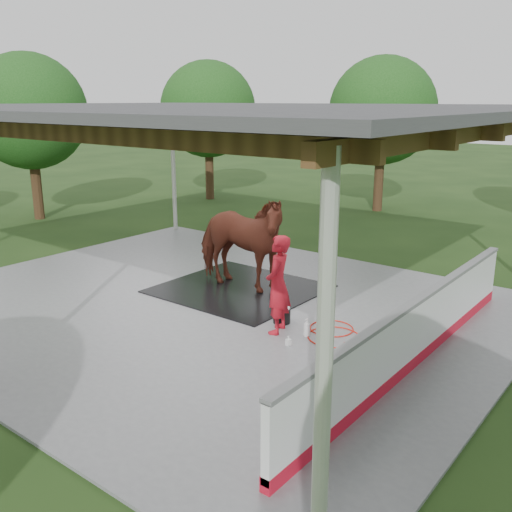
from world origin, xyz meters
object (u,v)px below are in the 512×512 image
Objects in this scene: dasher_board at (416,334)px; horse at (239,242)px; wash_bucket at (282,315)px; handler at (278,284)px.

horse reaches higher than dasher_board.
dasher_board is at bearing -3.32° from wash_bucket.
dasher_board is 24.00× the size of wash_bucket.
dasher_board is 2.59m from handler.
horse is at bearing -143.21° from handler.
horse is (-4.65, 1.19, 0.57)m from dasher_board.
horse is 2.38m from wash_bucket.
horse reaches higher than wash_bucket.
wash_bucket is (1.92, -1.04, -0.95)m from horse.
handler is (2.10, -1.44, -0.20)m from horse.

